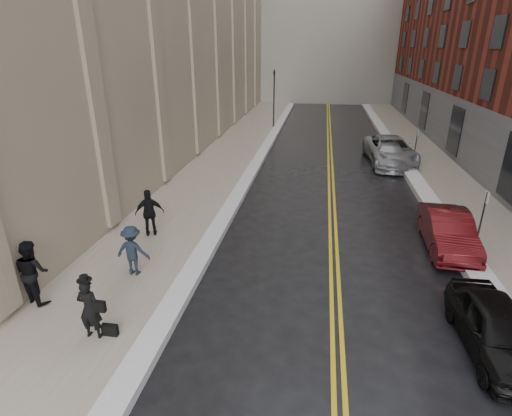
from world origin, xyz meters
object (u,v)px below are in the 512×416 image
(car_maroon, at_px, (448,231))
(pedestrian_c, at_px, (150,213))
(pedestrian_a, at_px, (32,272))
(car_silver_far, at_px, (390,150))
(pedestrian_b, at_px, (132,250))
(car_silver_near, at_px, (389,155))
(pedestrian_main, at_px, (90,309))
(car_black, at_px, (497,329))

(car_maroon, relative_size, pedestrian_c, 2.28)
(pedestrian_c, bearing_deg, pedestrian_a, 48.89)
(car_silver_far, relative_size, pedestrian_b, 3.49)
(car_silver_far, relative_size, pedestrian_a, 3.04)
(car_silver_near, height_order, pedestrian_c, pedestrian_c)
(car_silver_near, height_order, pedestrian_a, pedestrian_a)
(car_silver_far, xyz_separation_m, pedestrian_a, (-12.51, -17.95, 0.30))
(pedestrian_main, bearing_deg, pedestrian_a, -26.93)
(car_silver_far, distance_m, pedestrian_a, 21.88)
(car_maroon, relative_size, pedestrian_main, 2.56)
(pedestrian_b, xyz_separation_m, pedestrian_c, (-0.62, 2.86, 0.10))
(car_silver_near, distance_m, car_silver_far, 1.05)
(car_maroon, distance_m, pedestrian_c, 11.39)
(car_maroon, height_order, car_silver_near, car_maroon)
(pedestrian_c, bearing_deg, car_silver_far, -152.79)
(car_maroon, distance_m, car_silver_far, 12.23)
(car_black, relative_size, pedestrian_a, 2.00)
(car_black, height_order, car_silver_far, car_silver_far)
(car_black, bearing_deg, car_maroon, 84.68)
(car_silver_near, distance_m, pedestrian_main, 20.64)
(pedestrian_main, bearing_deg, pedestrian_c, -82.24)
(pedestrian_a, bearing_deg, pedestrian_b, -116.57)
(pedestrian_a, bearing_deg, car_silver_near, -103.75)
(car_silver_far, bearing_deg, pedestrian_c, -134.25)
(pedestrian_a, relative_size, pedestrian_c, 1.03)
(pedestrian_a, relative_size, pedestrian_b, 1.15)
(pedestrian_main, distance_m, pedestrian_c, 6.00)
(car_maroon, height_order, pedestrian_b, pedestrian_b)
(pedestrian_main, height_order, pedestrian_c, pedestrian_c)
(car_maroon, bearing_deg, car_silver_far, 93.97)
(car_black, distance_m, car_silver_near, 16.85)
(car_maroon, xyz_separation_m, car_silver_near, (-0.54, 11.20, -0.01))
(car_maroon, bearing_deg, pedestrian_b, -158.02)
(pedestrian_c, bearing_deg, pedestrian_b, 79.09)
(car_maroon, relative_size, pedestrian_a, 2.22)
(car_silver_near, relative_size, pedestrian_main, 2.87)
(pedestrian_c, bearing_deg, car_maroon, 161.88)
(pedestrian_main, height_order, pedestrian_b, pedestrian_b)
(pedestrian_b, relative_size, pedestrian_c, 0.90)
(pedestrian_b, bearing_deg, pedestrian_c, -77.53)
(car_silver_near, xyz_separation_m, pedestrian_a, (-12.33, -16.92, 0.42))
(pedestrian_a, bearing_deg, car_silver_far, -102.53)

